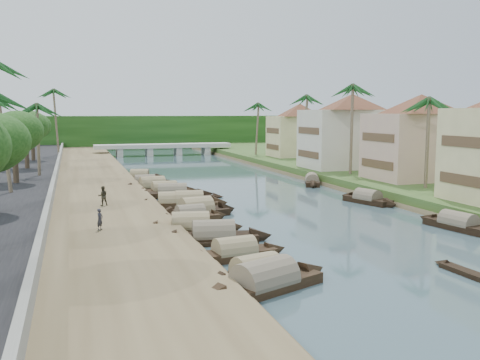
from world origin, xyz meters
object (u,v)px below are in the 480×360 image
object	(u,v)px
bridge	(164,147)
sampan_0	(265,283)
sampan_1	(257,274)
person_near	(100,219)

from	to	relation	value
bridge	sampan_0	xyz separation A→B (m)	(-9.38, -86.29, -1.30)
sampan_0	sampan_1	bearing A→B (deg)	63.47
bridge	person_near	distance (m)	74.99
sampan_0	person_near	xyz separation A→B (m)	(-7.21, 13.16, 1.12)
sampan_1	person_near	distance (m)	13.83
bridge	sampan_1	size ratio (longest dim) A/B	3.90
sampan_0	person_near	world-z (taller)	person_near
bridge	person_near	xyz separation A→B (m)	(-16.59, -73.13, -0.18)
sampan_0	sampan_1	xyz separation A→B (m)	(0.09, 1.46, -0.01)
bridge	person_near	size ratio (longest dim) A/B	18.86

